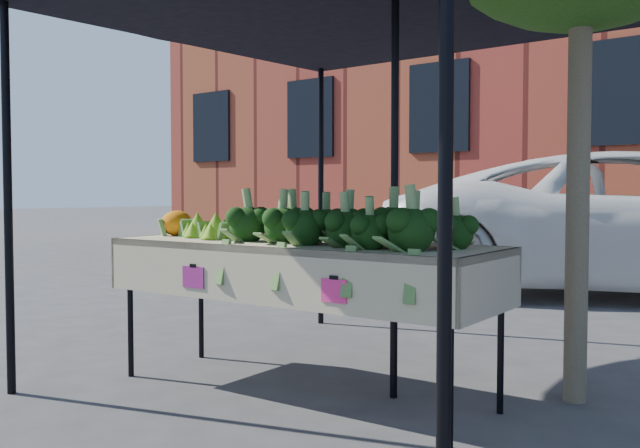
% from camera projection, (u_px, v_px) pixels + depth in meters
% --- Properties ---
extents(ground, '(90.00, 90.00, 0.00)m').
position_uv_depth(ground, '(281.00, 388.00, 4.32)').
color(ground, '#353538').
extents(table, '(2.45, 0.97, 0.90)m').
position_uv_depth(table, '(299.00, 318.00, 4.18)').
color(table, '#B9AA8A').
rests_on(table, ground).
extents(canopy, '(3.16, 3.16, 2.74)m').
position_uv_depth(canopy, '(354.00, 163.00, 4.34)').
color(canopy, black).
rests_on(canopy, ground).
extents(broccoli_heap, '(1.49, 0.59, 0.28)m').
position_uv_depth(broccoli_heap, '(345.00, 219.00, 3.97)').
color(broccoli_heap, black).
rests_on(broccoli_heap, table).
extents(romanesco_cluster, '(0.45, 0.59, 0.22)m').
position_uv_depth(romanesco_cluster, '(225.00, 220.00, 4.61)').
color(romanesco_cluster, '#8BBA2B').
rests_on(romanesco_cluster, table).
extents(cauliflower_pair, '(0.22, 0.22, 0.20)m').
position_uv_depth(cauliflower_pair, '(177.00, 221.00, 4.79)').
color(cauliflower_pair, orange).
rests_on(cauliflower_pair, table).
extents(street_tree, '(1.88, 1.88, 3.69)m').
position_uv_depth(street_tree, '(580.00, 75.00, 3.95)').
color(street_tree, '#1E4C14').
rests_on(street_tree, ground).
extents(building_left, '(12.00, 8.00, 9.00)m').
position_uv_depth(building_left, '(470.00, 51.00, 16.55)').
color(building_left, maroon).
rests_on(building_left, ground).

